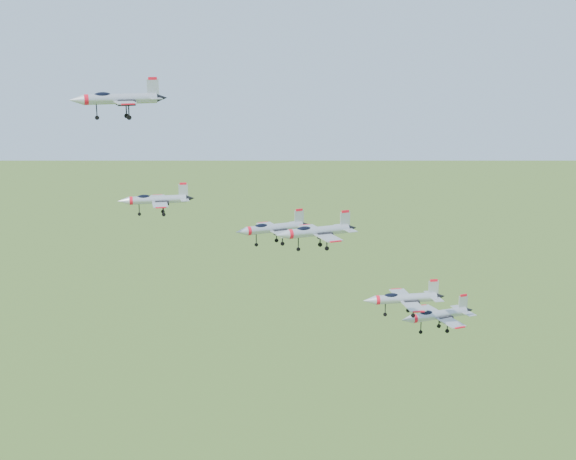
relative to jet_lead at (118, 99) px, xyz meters
name	(u,v)px	position (x,y,z in m)	size (l,w,h in m)	color
jet_lead	(118,99)	(0.00, 0.00, 0.00)	(13.87, 11.40, 3.72)	#A3A8AF
jet_left_high	(156,199)	(3.52, -6.79, -13.53)	(10.66, 8.91, 2.85)	#A3A8AF
jet_right_high	(316,231)	(17.84, -30.78, -13.82)	(10.52, 8.67, 2.82)	#A3A8AF
jet_left_low	(272,228)	(21.57, -4.53, -19.67)	(12.34, 10.21, 3.30)	#A3A8AF
jet_right_low	(403,298)	(37.04, -17.87, -28.46)	(12.45, 10.44, 3.34)	#A3A8AF
jet_trail	(437,315)	(44.74, -14.70, -33.03)	(12.91, 10.63, 3.46)	#A3A8AF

